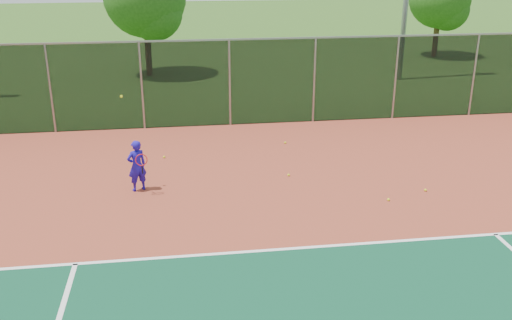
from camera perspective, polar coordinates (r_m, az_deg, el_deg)
The scene contains 10 objects.
court_apron at distance 12.09m, azimuth 16.84°, elevation -10.04°, with size 30.00×20.00×0.02m, color #9C3D27.
fence_back at distance 20.41m, azimuth 5.85°, elevation 8.03°, with size 30.00×0.06×3.03m.
tennis_player at distance 14.94m, azimuth -11.83°, elevation -0.55°, with size 0.60×0.66×2.53m.
practice_ball_1 at distance 15.78m, azimuth 3.28°, elevation -1.50°, with size 0.07×0.07×0.07m, color yellow.
practice_ball_2 at distance 17.30m, azimuth -9.17°, elevation 0.31°, with size 0.07×0.07×0.07m, color yellow.
practice_ball_4 at distance 14.64m, azimuth 13.11°, elevation -3.88°, with size 0.07×0.07×0.07m, color yellow.
practice_ball_6 at distance 15.44m, azimuth 16.59°, elevation -2.89°, with size 0.07×0.07×0.07m, color yellow.
practice_ball_7 at distance 18.35m, azimuth 2.93°, elevation 1.75°, with size 0.07×0.07×0.07m, color yellow.
tree_back_left at distance 28.21m, azimuth -10.86°, elevation 15.46°, with size 3.90×3.90×5.73m.
tree_back_mid at distance 34.35m, azimuth 18.12°, elevation 14.95°, with size 3.40×3.40×5.00m.
Camera 1 is at (-4.79, -7.34, 6.02)m, focal length 40.00 mm.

